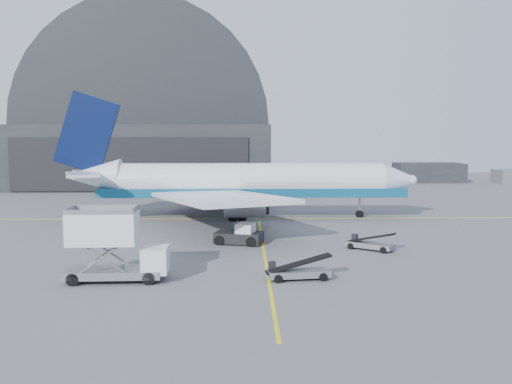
{
  "coord_description": "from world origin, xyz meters",
  "views": [
    {
      "loc": [
        -1.75,
        -49.76,
        10.64
      ],
      "look_at": [
        -0.54,
        8.62,
        4.5
      ],
      "focal_mm": 40.0,
      "sensor_mm": 36.0,
      "label": 1
    }
  ],
  "objects_px": {
    "belt_loader_a": "(298,272)",
    "airliner": "(237,183)",
    "catering_truck": "(112,246)",
    "pushback_tug": "(240,236)",
    "belt_loader_b": "(369,244)"
  },
  "relations": [
    {
      "from": "pushback_tug",
      "to": "belt_loader_b",
      "type": "relative_size",
      "value": 1.14
    },
    {
      "from": "catering_truck",
      "to": "belt_loader_a",
      "type": "distance_m",
      "value": 13.43
    },
    {
      "from": "pushback_tug",
      "to": "catering_truck",
      "type": "bearing_deg",
      "value": -107.86
    },
    {
      "from": "belt_loader_a",
      "to": "pushback_tug",
      "type": "bearing_deg",
      "value": 99.83
    },
    {
      "from": "belt_loader_a",
      "to": "belt_loader_b",
      "type": "distance_m",
      "value": 12.75
    },
    {
      "from": "airliner",
      "to": "belt_loader_a",
      "type": "relative_size",
      "value": 9.2
    },
    {
      "from": "airliner",
      "to": "pushback_tug",
      "type": "xyz_separation_m",
      "value": [
        0.48,
        -16.69,
        -3.65
      ]
    },
    {
      "from": "pushback_tug",
      "to": "belt_loader_a",
      "type": "relative_size",
      "value": 1.01
    },
    {
      "from": "catering_truck",
      "to": "airliner",
      "type": "bearing_deg",
      "value": 72.24
    },
    {
      "from": "belt_loader_a",
      "to": "airliner",
      "type": "bearing_deg",
      "value": 91.14
    },
    {
      "from": "airliner",
      "to": "catering_truck",
      "type": "bearing_deg",
      "value": -105.79
    },
    {
      "from": "airliner",
      "to": "belt_loader_a",
      "type": "distance_m",
      "value": 30.72
    },
    {
      "from": "airliner",
      "to": "belt_loader_b",
      "type": "distance_m",
      "value": 23.58
    },
    {
      "from": "catering_truck",
      "to": "belt_loader_b",
      "type": "bearing_deg",
      "value": 24.69
    },
    {
      "from": "airliner",
      "to": "catering_truck",
      "type": "distance_m",
      "value": 31.46
    }
  ]
}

